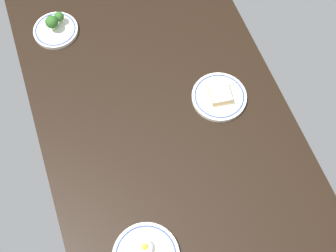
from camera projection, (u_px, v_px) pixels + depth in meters
The scene contains 3 objects.
dining_table at pixel (168, 131), 155.08cm from camera, with size 159.94×86.96×4.00cm, color black.
plate_sandwich at pixel (219, 96), 157.24cm from camera, with size 19.68×19.68×4.73cm.
plate_broccoli at pixel (55, 28), 169.47cm from camera, with size 17.15×17.15×8.07cm.
Camera 1 is at (61.40, -21.47, 142.79)cm, focal length 47.19 mm.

